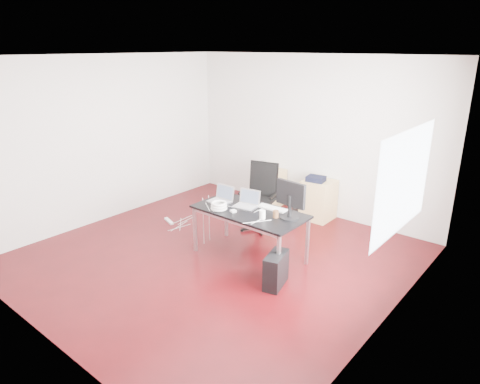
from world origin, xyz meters
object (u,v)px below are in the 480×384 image
Objects in this scene: office_chair at (260,193)px; filing_cabinet_left at (269,187)px; filing_cabinet_right at (318,200)px; desk at (250,214)px; pc_tower at (276,270)px.

office_chair reaches higher than filing_cabinet_left.
filing_cabinet_right is at bearing 44.64° from office_chair.
desk is 2.29× the size of filing_cabinet_right.
desk is at bearing 137.23° from pc_tower.
pc_tower is (0.74, -0.38, -0.46)m from desk.
filing_cabinet_right is at bearing 89.61° from desk.
desk is 0.95m from pc_tower.
pc_tower is at bearing -52.13° from filing_cabinet_left.
pc_tower is (1.30, -1.37, -0.39)m from office_chair.
filing_cabinet_left is at bearing 112.58° from pc_tower.
office_chair is 1.54× the size of filing_cabinet_right.
filing_cabinet_left is (-1.07, 1.94, -0.33)m from desk.
office_chair is (-0.56, 0.98, -0.07)m from desk.
desk reaches higher than filing_cabinet_right.
filing_cabinet_left is at bearing 118.87° from desk.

